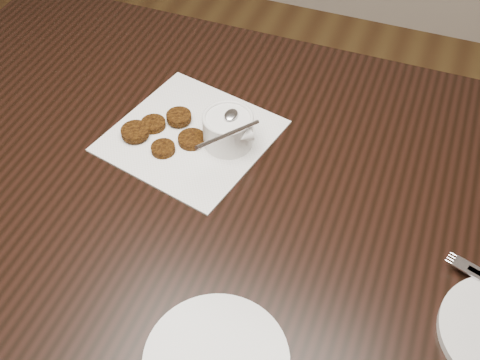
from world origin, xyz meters
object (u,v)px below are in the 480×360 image
Objects in this scene: table at (221,278)px; napkin at (191,136)px; sauce_ramekin at (228,117)px; plate_empty at (216,360)px.

table is 4.97× the size of napkin.
napkin is at bearing -174.04° from sauce_ramekin.
sauce_ramekin reaches higher than table.
sauce_ramekin reaches higher than napkin.
napkin reaches higher than table.
table is 0.46m from sauce_ramekin.
table is 0.39m from napkin.
plate_empty is (0.24, -0.43, 0.01)m from napkin.
napkin is 0.49m from plate_empty.
plate_empty is (0.16, -0.44, -0.07)m from sauce_ramekin.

